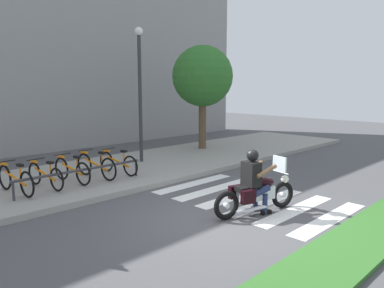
# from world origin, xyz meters

# --- Properties ---
(ground_plane) EXTENTS (48.00, 48.00, 0.00)m
(ground_plane) POSITION_xyz_m (0.00, 0.00, 0.00)
(ground_plane) COLOR #4C4C4F
(grass_median) EXTENTS (24.00, 1.10, 0.08)m
(grass_median) POSITION_xyz_m (0.00, -2.51, 0.04)
(grass_median) COLOR #336B28
(grass_median) RESTS_ON ground
(sidewalk) EXTENTS (24.00, 4.40, 0.15)m
(sidewalk) POSITION_xyz_m (0.00, 4.99, 0.07)
(sidewalk) COLOR gray
(sidewalk) RESTS_ON ground
(crosswalk_stripe_0) EXTENTS (2.80, 0.40, 0.01)m
(crosswalk_stripe_0) POSITION_xyz_m (1.46, -1.60, 0.00)
(crosswalk_stripe_0) COLOR white
(crosswalk_stripe_0) RESTS_ON ground
(crosswalk_stripe_1) EXTENTS (2.80, 0.40, 0.01)m
(crosswalk_stripe_1) POSITION_xyz_m (1.46, -0.80, 0.00)
(crosswalk_stripe_1) COLOR white
(crosswalk_stripe_1) RESTS_ON ground
(crosswalk_stripe_2) EXTENTS (2.80, 0.40, 0.01)m
(crosswalk_stripe_2) POSITION_xyz_m (1.46, 0.00, 0.00)
(crosswalk_stripe_2) COLOR white
(crosswalk_stripe_2) RESTS_ON ground
(crosswalk_stripe_3) EXTENTS (2.80, 0.40, 0.01)m
(crosswalk_stripe_3) POSITION_xyz_m (1.46, 0.80, 0.00)
(crosswalk_stripe_3) COLOR white
(crosswalk_stripe_3) RESTS_ON ground
(crosswalk_stripe_4) EXTENTS (2.80, 0.40, 0.01)m
(crosswalk_stripe_4) POSITION_xyz_m (1.46, 1.60, 0.00)
(crosswalk_stripe_4) COLOR white
(crosswalk_stripe_4) RESTS_ON ground
(crosswalk_stripe_5) EXTENTS (2.80, 0.40, 0.01)m
(crosswalk_stripe_5) POSITION_xyz_m (1.46, 2.40, 0.00)
(crosswalk_stripe_5) COLOR white
(crosswalk_stripe_5) RESTS_ON ground
(motorcycle) EXTENTS (2.11, 0.88, 1.20)m
(motorcycle) POSITION_xyz_m (0.68, -0.30, 0.45)
(motorcycle) COLOR black
(motorcycle) RESTS_ON ground
(rider) EXTENTS (0.72, 0.65, 1.42)m
(rider) POSITION_xyz_m (0.60, -0.27, 0.82)
(rider) COLOR black
(rider) RESTS_ON ground
(bicycle_0) EXTENTS (0.48, 1.72, 0.77)m
(bicycle_0) POSITION_xyz_m (-2.67, 4.38, 0.50)
(bicycle_0) COLOR black
(bicycle_0) RESTS_ON sidewalk
(bicycle_1) EXTENTS (0.48, 1.63, 0.73)m
(bicycle_1) POSITION_xyz_m (-1.93, 4.38, 0.49)
(bicycle_1) COLOR black
(bicycle_1) RESTS_ON sidewalk
(bicycle_2) EXTENTS (0.48, 1.62, 0.76)m
(bicycle_2) POSITION_xyz_m (-1.20, 4.38, 0.50)
(bicycle_2) COLOR black
(bicycle_2) RESTS_ON sidewalk
(bicycle_3) EXTENTS (0.48, 1.74, 0.79)m
(bicycle_3) POSITION_xyz_m (-0.47, 4.38, 0.51)
(bicycle_3) COLOR black
(bicycle_3) RESTS_ON sidewalk
(bicycle_4) EXTENTS (0.48, 1.67, 0.74)m
(bicycle_4) POSITION_xyz_m (0.26, 4.38, 0.49)
(bicycle_4) COLOR black
(bicycle_4) RESTS_ON sidewalk
(bike_rack) EXTENTS (3.53, 0.07, 0.49)m
(bike_rack) POSITION_xyz_m (-1.20, 3.83, 0.56)
(bike_rack) COLOR #333338
(bike_rack) RESTS_ON sidewalk
(street_lamp) EXTENTS (0.28, 0.28, 4.67)m
(street_lamp) POSITION_xyz_m (1.88, 5.39, 2.80)
(street_lamp) COLOR #2D2D33
(street_lamp) RESTS_ON ground
(tree_near_rack) EXTENTS (2.49, 2.49, 4.39)m
(tree_near_rack) POSITION_xyz_m (5.37, 5.79, 3.12)
(tree_near_rack) COLOR brown
(tree_near_rack) RESTS_ON ground
(building_backdrop) EXTENTS (24.00, 1.20, 9.36)m
(building_backdrop) POSITION_xyz_m (0.00, 10.69, 4.68)
(building_backdrop) COLOR gray
(building_backdrop) RESTS_ON ground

